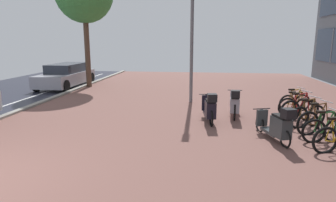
{
  "coord_description": "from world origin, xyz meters",
  "views": [
    {
      "loc": [
        4.47,
        -4.29,
        2.62
      ],
      "look_at": [
        3.65,
        2.23,
        1.25
      ],
      "focal_mm": 31.14,
      "sensor_mm": 36.0,
      "label": 1
    }
  ],
  "objects_px": {
    "bicycle_rack_02": "(325,130)",
    "parked_car_far": "(66,75)",
    "bicycle_rack_05": "(299,110)",
    "bicycle_rack_07": "(295,103)",
    "bicycle_rack_03": "(318,122)",
    "lamp_post": "(192,22)",
    "scooter_far": "(235,104)",
    "scooter_mid": "(277,125)",
    "bicycle_rack_04": "(308,116)",
    "scooter_near": "(210,108)",
    "bicycle_rack_06": "(296,106)"
  },
  "relations": [
    {
      "from": "bicycle_rack_02",
      "to": "parked_car_far",
      "type": "distance_m",
      "value": 13.72
    },
    {
      "from": "bicycle_rack_05",
      "to": "bicycle_rack_07",
      "type": "xyz_separation_m",
      "value": [
        0.25,
        1.39,
        -0.03
      ]
    },
    {
      "from": "bicycle_rack_07",
      "to": "bicycle_rack_05",
      "type": "bearing_deg",
      "value": -100.14
    },
    {
      "from": "bicycle_rack_03",
      "to": "lamp_post",
      "type": "height_order",
      "value": "lamp_post"
    },
    {
      "from": "scooter_far",
      "to": "parked_car_far",
      "type": "xyz_separation_m",
      "value": [
        -8.95,
        5.83,
        0.16
      ]
    },
    {
      "from": "bicycle_rack_03",
      "to": "scooter_far",
      "type": "relative_size",
      "value": 0.75
    },
    {
      "from": "scooter_mid",
      "to": "parked_car_far",
      "type": "bearing_deg",
      "value": 139.91
    },
    {
      "from": "bicycle_rack_05",
      "to": "bicycle_rack_07",
      "type": "height_order",
      "value": "bicycle_rack_05"
    },
    {
      "from": "scooter_far",
      "to": "bicycle_rack_05",
      "type": "bearing_deg",
      "value": -6.07
    },
    {
      "from": "bicycle_rack_02",
      "to": "parked_car_far",
      "type": "xyz_separation_m",
      "value": [
        -11.04,
        8.14,
        0.31
      ]
    },
    {
      "from": "bicycle_rack_05",
      "to": "parked_car_far",
      "type": "relative_size",
      "value": 0.31
    },
    {
      "from": "bicycle_rack_04",
      "to": "scooter_near",
      "type": "relative_size",
      "value": 0.7
    },
    {
      "from": "bicycle_rack_03",
      "to": "parked_car_far",
      "type": "height_order",
      "value": "parked_car_far"
    },
    {
      "from": "bicycle_rack_03",
      "to": "lamp_post",
      "type": "xyz_separation_m",
      "value": [
        -3.77,
        3.98,
        3.01
      ]
    },
    {
      "from": "bicycle_rack_07",
      "to": "lamp_post",
      "type": "bearing_deg",
      "value": 163.1
    },
    {
      "from": "bicycle_rack_05",
      "to": "parked_car_far",
      "type": "xyz_separation_m",
      "value": [
        -11.03,
        6.06,
        0.27
      ]
    },
    {
      "from": "scooter_far",
      "to": "bicycle_rack_06",
      "type": "bearing_deg",
      "value": 12.42
    },
    {
      "from": "bicycle_rack_07",
      "to": "scooter_mid",
      "type": "height_order",
      "value": "scooter_mid"
    },
    {
      "from": "bicycle_rack_06",
      "to": "lamp_post",
      "type": "xyz_separation_m",
      "value": [
        -3.78,
        1.89,
        3.02
      ]
    },
    {
      "from": "bicycle_rack_03",
      "to": "scooter_near",
      "type": "height_order",
      "value": "scooter_near"
    },
    {
      "from": "bicycle_rack_04",
      "to": "scooter_mid",
      "type": "bearing_deg",
      "value": -129.64
    },
    {
      "from": "bicycle_rack_03",
      "to": "scooter_mid",
      "type": "xyz_separation_m",
      "value": [
        -1.29,
        -0.81,
        0.11
      ]
    },
    {
      "from": "scooter_near",
      "to": "scooter_mid",
      "type": "xyz_separation_m",
      "value": [
        1.73,
        -1.64,
        -0.02
      ]
    },
    {
      "from": "bicycle_rack_04",
      "to": "bicycle_rack_07",
      "type": "bearing_deg",
      "value": 84.14
    },
    {
      "from": "bicycle_rack_05",
      "to": "parked_car_far",
      "type": "distance_m",
      "value": 12.59
    },
    {
      "from": "bicycle_rack_02",
      "to": "scooter_near",
      "type": "height_order",
      "value": "scooter_near"
    },
    {
      "from": "bicycle_rack_07",
      "to": "scooter_far",
      "type": "height_order",
      "value": "scooter_far"
    },
    {
      "from": "scooter_near",
      "to": "parked_car_far",
      "type": "xyz_separation_m",
      "value": [
        -8.09,
        6.62,
        0.16
      ]
    },
    {
      "from": "bicycle_rack_02",
      "to": "parked_car_far",
      "type": "height_order",
      "value": "parked_car_far"
    },
    {
      "from": "bicycle_rack_03",
      "to": "bicycle_rack_06",
      "type": "bearing_deg",
      "value": 89.81
    },
    {
      "from": "lamp_post",
      "to": "scooter_near",
      "type": "bearing_deg",
      "value": -76.6
    },
    {
      "from": "bicycle_rack_07",
      "to": "scooter_mid",
      "type": "xyz_separation_m",
      "value": [
        -1.47,
        -3.6,
        0.13
      ]
    },
    {
      "from": "scooter_near",
      "to": "scooter_mid",
      "type": "distance_m",
      "value": 2.38
    },
    {
      "from": "bicycle_rack_06",
      "to": "scooter_near",
      "type": "bearing_deg",
      "value": -157.42
    },
    {
      "from": "bicycle_rack_02",
      "to": "bicycle_rack_04",
      "type": "distance_m",
      "value": 1.39
    },
    {
      "from": "bicycle_rack_06",
      "to": "scooter_near",
      "type": "height_order",
      "value": "scooter_near"
    },
    {
      "from": "bicycle_rack_04",
      "to": "scooter_far",
      "type": "distance_m",
      "value": 2.3
    },
    {
      "from": "bicycle_rack_04",
      "to": "bicycle_rack_06",
      "type": "bearing_deg",
      "value": 87.98
    },
    {
      "from": "bicycle_rack_03",
      "to": "bicycle_rack_04",
      "type": "bearing_deg",
      "value": 93.46
    },
    {
      "from": "scooter_near",
      "to": "scooter_far",
      "type": "bearing_deg",
      "value": 42.03
    },
    {
      "from": "bicycle_rack_03",
      "to": "bicycle_rack_05",
      "type": "relative_size",
      "value": 0.94
    },
    {
      "from": "bicycle_rack_07",
      "to": "scooter_mid",
      "type": "relative_size",
      "value": 0.73
    },
    {
      "from": "bicycle_rack_06",
      "to": "scooter_near",
      "type": "xyz_separation_m",
      "value": [
        -3.03,
        -1.26,
        0.14
      ]
    },
    {
      "from": "scooter_mid",
      "to": "lamp_post",
      "type": "height_order",
      "value": "lamp_post"
    },
    {
      "from": "bicycle_rack_02",
      "to": "lamp_post",
      "type": "bearing_deg",
      "value": 128.36
    },
    {
      "from": "bicycle_rack_02",
      "to": "bicycle_rack_05",
      "type": "distance_m",
      "value": 2.09
    },
    {
      "from": "scooter_mid",
      "to": "scooter_far",
      "type": "bearing_deg",
      "value": 109.47
    },
    {
      "from": "bicycle_rack_06",
      "to": "bicycle_rack_03",
      "type": "bearing_deg",
      "value": -90.19
    },
    {
      "from": "bicycle_rack_05",
      "to": "bicycle_rack_06",
      "type": "distance_m",
      "value": 0.7
    },
    {
      "from": "bicycle_rack_04",
      "to": "lamp_post",
      "type": "relative_size",
      "value": 0.21
    }
  ]
}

